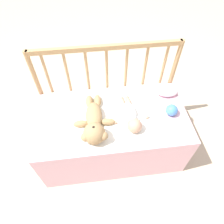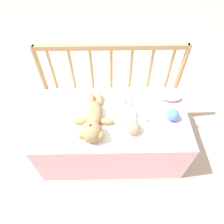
{
  "view_description": "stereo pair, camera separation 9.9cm",
  "coord_description": "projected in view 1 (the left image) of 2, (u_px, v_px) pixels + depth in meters",
  "views": [
    {
      "loc": [
        -0.12,
        -0.93,
        1.69
      ],
      "look_at": [
        0.0,
        -0.0,
        0.54
      ],
      "focal_mm": 32.0,
      "sensor_mm": 36.0,
      "label": 1
    },
    {
      "loc": [
        -0.02,
        -0.94,
        1.69
      ],
      "look_at": [
        0.0,
        -0.0,
        0.54
      ],
      "focal_mm": 32.0,
      "sensor_mm": 36.0,
      "label": 2
    }
  ],
  "objects": [
    {
      "name": "small_pillow",
      "position": [
        168.0,
        91.0,
        1.66
      ],
      "size": [
        0.18,
        0.12,
        0.06
      ],
      "color": "silver",
      "rests_on": "crib_mattress"
    },
    {
      "name": "ground_plane",
      "position": [
        112.0,
        147.0,
        1.9
      ],
      "size": [
        12.0,
        12.0,
        0.0
      ],
      "primitive_type": "plane",
      "color": "#C6B293"
    },
    {
      "name": "blanket",
      "position": [
        110.0,
        117.0,
        1.52
      ],
      "size": [
        0.81,
        0.57,
        0.01
      ],
      "color": "white",
      "rests_on": "crib_mattress"
    },
    {
      "name": "baby",
      "position": [
        131.0,
        116.0,
        1.48
      ],
      "size": [
        0.29,
        0.38,
        0.11
      ],
      "color": "white",
      "rests_on": "crib_mattress"
    },
    {
      "name": "crib_mattress",
      "position": [
        112.0,
        134.0,
        1.72
      ],
      "size": [
        1.17,
        0.62,
        0.48
      ],
      "color": "#EDB7C6",
      "rests_on": "ground_plane"
    },
    {
      "name": "teddy_bear",
      "position": [
        94.0,
        123.0,
        1.42
      ],
      "size": [
        0.31,
        0.48,
        0.16
      ],
      "color": "tan",
      "rests_on": "crib_mattress"
    },
    {
      "name": "toy_ball",
      "position": [
        172.0,
        110.0,
        1.51
      ],
      "size": [
        0.09,
        0.09,
        0.09
      ],
      "color": "#4C8CDB",
      "rests_on": "crib_mattress"
    },
    {
      "name": "crib_rail",
      "position": [
        107.0,
        75.0,
        1.63
      ],
      "size": [
        1.17,
        0.04,
        0.89
      ],
      "color": "tan",
      "rests_on": "ground_plane"
    }
  ]
}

